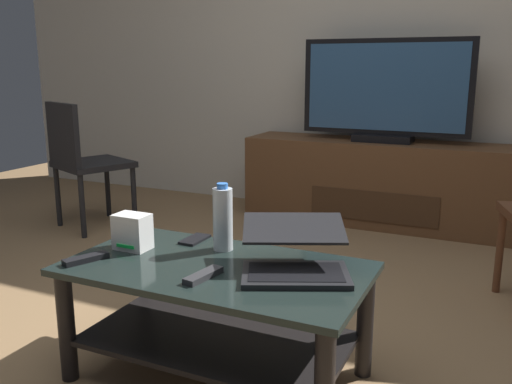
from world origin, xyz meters
TOP-DOWN VIEW (x-y plane):
  - ground_plane at (0.00, 0.00)m, footprint 7.68×7.68m
  - back_wall at (0.00, 2.36)m, footprint 6.40×0.12m
  - coffee_table at (0.13, -0.20)m, footprint 1.05×0.57m
  - media_cabinet at (0.22, 2.04)m, footprint 1.92×0.46m
  - television at (0.22, 2.02)m, footprint 1.14×0.20m
  - side_chair at (-1.59, 1.05)m, footprint 0.58×0.58m
  - laptop at (0.40, -0.14)m, footprint 0.46×0.47m
  - router_box at (-0.24, -0.18)m, footprint 0.13×0.09m
  - water_bottle_near at (0.07, -0.04)m, footprint 0.07×0.07m
  - cell_phone at (-0.08, 0.01)m, footprint 0.07×0.14m
  - tv_remote at (0.15, -0.32)m, footprint 0.07×0.16m
  - soundbar_remote at (-0.31, -0.36)m, footprint 0.11×0.16m

SIDE VIEW (x-z plane):
  - ground_plane at x=0.00m, z-range 0.00..0.00m
  - coffee_table at x=0.13m, z-range 0.08..0.50m
  - media_cabinet at x=0.22m, z-range 0.00..0.59m
  - cell_phone at x=-0.08m, z-range 0.43..0.44m
  - tv_remote at x=0.15m, z-range 0.43..0.45m
  - soundbar_remote at x=-0.31m, z-range 0.43..0.45m
  - laptop at x=0.40m, z-range 0.41..0.56m
  - router_box at x=-0.24m, z-range 0.43..0.56m
  - side_chair at x=-1.59m, z-range 0.06..0.93m
  - water_bottle_near at x=0.07m, z-range 0.42..0.68m
  - television at x=0.22m, z-range 0.58..1.27m
  - back_wall at x=0.00m, z-range 0.00..2.80m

